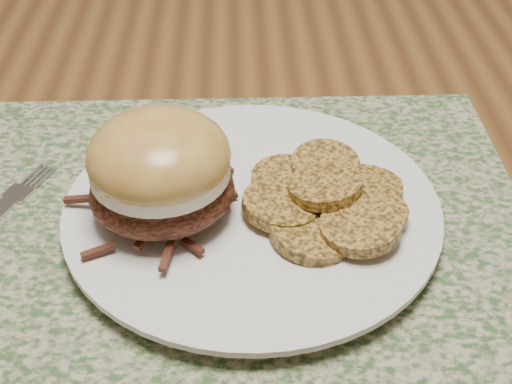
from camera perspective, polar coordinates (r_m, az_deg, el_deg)
dining_table at (r=0.80m, az=3.68°, el=5.74°), size 1.50×0.90×0.75m
placemat at (r=0.54m, az=-2.04°, el=-1.65°), size 0.45×0.33×0.00m
dinner_plate at (r=0.53m, az=-0.31°, el=-1.58°), size 0.26×0.26×0.02m
pork_sandwich at (r=0.49m, az=-7.66°, el=1.70°), size 0.12×0.12×0.08m
roasted_potatoes at (r=0.51m, az=5.82°, el=-0.63°), size 0.13×0.15×0.03m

